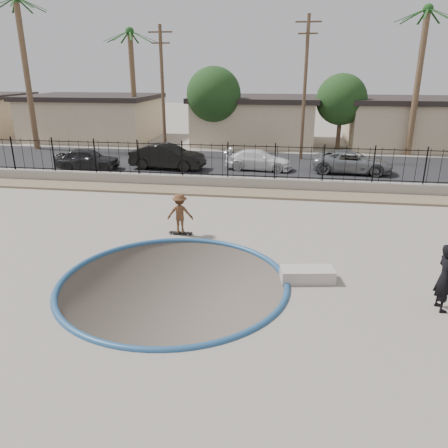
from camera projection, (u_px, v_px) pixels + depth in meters
ground at (232, 199)px, 25.71m from camera, size 120.00×120.00×2.20m
bowl_pit at (174, 282)px, 13.24m from camera, size 6.84×6.84×1.80m
coping_ring at (174, 282)px, 13.24m from camera, size 7.04×7.04×0.20m
rock_strip at (225, 192)px, 22.72m from camera, size 42.00×1.60×0.11m
retaining_wall at (228, 182)px, 23.66m from camera, size 42.00×0.45×0.60m
fence at (228, 161)px, 23.26m from camera, size 40.00×0.04×1.80m
street at (242, 163)px, 29.99m from camera, size 90.00×8.00×0.04m
house_west at (93, 116)px, 40.35m from camera, size 11.60×8.60×3.90m
house_center at (255, 119)px, 38.18m from camera, size 10.60×8.60×3.90m
house_east at (423, 122)px, 36.16m from camera, size 12.60×8.60×3.90m
palm_left at (22, 43)px, 32.58m from camera, size 2.30×2.30×11.30m
palm_mid at (132, 61)px, 35.72m from camera, size 2.30×2.30×9.30m
palm_right at (422, 50)px, 30.46m from camera, size 2.30×2.30×10.30m
utility_pole_left at (163, 90)px, 31.15m from camera, size 1.70×0.24×9.00m
utility_pole_mid at (305, 87)px, 29.62m from camera, size 1.70×0.24×9.50m
street_tree_left at (214, 95)px, 34.61m from camera, size 4.32×4.32×6.36m
street_tree_mid at (341, 100)px, 34.22m from camera, size 3.96×3.96×5.83m
skater at (180, 216)px, 16.82m from camera, size 1.07×0.70×1.55m
skateboard at (181, 233)px, 17.06m from camera, size 0.91×0.23×0.08m
videographer at (445, 277)px, 11.46m from camera, size 0.54×0.74×1.88m
concrete_ledge at (307, 275)px, 13.28m from camera, size 1.70×0.96×0.40m
car_a at (87, 159)px, 27.78m from camera, size 4.07×1.90×1.35m
car_b at (168, 157)px, 27.90m from camera, size 4.85×2.01×1.56m
car_c at (259, 160)px, 27.73m from camera, size 4.39×2.12×1.23m
car_d at (352, 162)px, 26.88m from camera, size 4.95×2.54×1.34m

